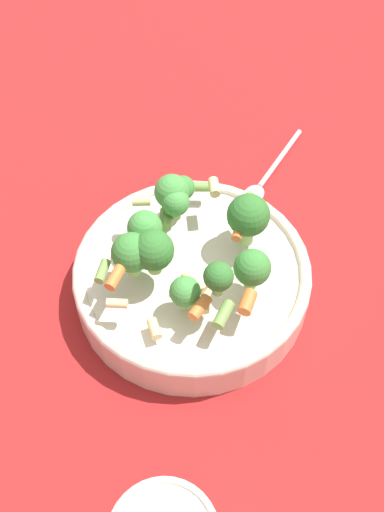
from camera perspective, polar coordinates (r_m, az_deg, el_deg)
ground_plane at (r=0.69m, az=0.00°, el=-3.31°), size 3.00×3.00×0.00m
bowl at (r=0.67m, az=0.00°, el=-2.04°), size 0.26×0.26×0.05m
pasta_salad at (r=0.62m, az=-0.37°, el=1.76°), size 0.20×0.18×0.07m
spoon at (r=0.80m, az=6.91°, el=7.23°), size 0.16×0.05×0.01m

